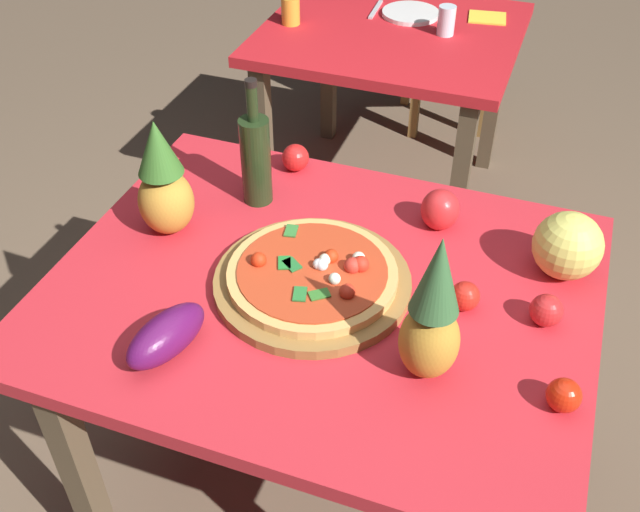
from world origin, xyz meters
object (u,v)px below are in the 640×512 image
(display_table, at_px, (322,312))
(dinner_plate, at_px, (411,13))
(tomato_by_bottle, at_px, (546,310))
(drinking_glass_water, at_px, (446,20))
(pizza_board, at_px, (312,282))
(background_table, at_px, (390,56))
(eggplant, at_px, (166,335))
(pineapple_left, at_px, (163,184))
(bell_pepper, at_px, (440,210))
(melon, at_px, (568,246))
(tomato_at_corner, at_px, (465,296))
(pizza, at_px, (314,273))
(drinking_glass_juice, at_px, (291,11))
(wine_bottle, at_px, (256,158))
(napkin_folded, at_px, (487,18))
(dining_chair, at_px, (455,33))
(tomato_beside_pepper, at_px, (564,395))
(tomato_near_board, at_px, (295,158))
(fork_utensil, at_px, (376,9))
(knife_utensil, at_px, (446,19))
(pineapple_right, at_px, (432,316))

(display_table, relative_size, dinner_plate, 5.53)
(tomato_by_bottle, distance_m, drinking_glass_water, 1.48)
(pizza_board, relative_size, tomato_by_bottle, 6.28)
(background_table, relative_size, eggplant, 4.70)
(pineapple_left, distance_m, tomato_by_bottle, 0.91)
(bell_pepper, bearing_deg, melon, -14.26)
(pizza_board, height_order, tomato_at_corner, tomato_at_corner)
(pizza, relative_size, drinking_glass_juice, 3.82)
(wine_bottle, distance_m, napkin_folded, 1.43)
(pineapple_left, bearing_deg, dining_chair, 81.10)
(tomato_beside_pepper, bearing_deg, pineapple_left, 166.35)
(dinner_plate, bearing_deg, display_table, -82.74)
(tomato_near_board, bearing_deg, dining_chair, 85.79)
(pineapple_left, relative_size, eggplant, 1.52)
(pizza, bearing_deg, napkin_folded, 86.57)
(pineapple_left, relative_size, bell_pepper, 2.91)
(tomato_beside_pepper, bearing_deg, wine_bottle, 152.36)
(background_table, height_order, napkin_folded, napkin_folded)
(dining_chair, xyz_separation_m, tomato_at_corner, (0.42, -2.04, 0.30))
(display_table, relative_size, napkin_folded, 8.69)
(melon, relative_size, bell_pepper, 1.50)
(bell_pepper, xyz_separation_m, tomato_near_board, (-0.42, 0.11, -0.01))
(drinking_glass_water, height_order, fork_utensil, drinking_glass_water)
(tomato_near_board, distance_m, knife_utensil, 1.16)
(bell_pepper, distance_m, drinking_glass_water, 1.15)
(display_table, height_order, napkin_folded, napkin_folded)
(tomato_by_bottle, relative_size, tomato_beside_pepper, 1.06)
(display_table, relative_size, eggplant, 6.08)
(pizza, xyz_separation_m, tomato_by_bottle, (0.50, 0.06, -0.00))
(background_table, height_order, tomato_beside_pepper, tomato_beside_pepper)
(bell_pepper, bearing_deg, pineapple_left, -158.65)
(pizza, bearing_deg, pizza_board, -160.35)
(bell_pepper, bearing_deg, knife_utensil, 101.54)
(display_table, bearing_deg, drinking_glass_juice, 114.36)
(melon, relative_size, tomato_at_corner, 2.40)
(tomato_near_board, bearing_deg, pizza, -63.72)
(melon, distance_m, knife_utensil, 1.45)
(display_table, height_order, pizza_board, pizza_board)
(tomato_at_corner, relative_size, dinner_plate, 0.30)
(pineapple_right, distance_m, tomato_near_board, 0.78)
(pizza, relative_size, wine_bottle, 1.13)
(background_table, bearing_deg, pizza_board, -81.43)
(pizza, height_order, wine_bottle, wine_bottle)
(pineapple_left, height_order, pineapple_right, pineapple_right)
(bell_pepper, bearing_deg, display_table, -122.87)
(pizza_board, relative_size, tomato_beside_pepper, 6.63)
(melon, xyz_separation_m, napkin_folded, (-0.42, 1.41, -0.08))
(bell_pepper, bearing_deg, tomato_near_board, 165.14)
(pizza, xyz_separation_m, pineapple_left, (-0.41, 0.08, 0.10))
(pizza, height_order, tomato_at_corner, pizza)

